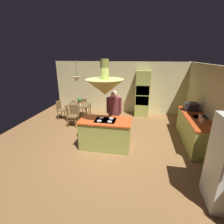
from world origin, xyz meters
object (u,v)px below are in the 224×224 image
Objects in this scene: cup_on_table at (80,104)px; person_at_island at (114,111)px; canister_sugar at (200,118)px; chair_at_corner at (61,108)px; microwave_on_counter at (191,107)px; chair_by_back_wall at (84,106)px; chair_facing_island at (73,114)px; dining_table at (79,106)px; canister_flour at (202,121)px; potted_plant_on_table at (80,100)px; kitchen_island at (106,134)px; oven_tower at (142,94)px.

person_at_island is at bearing -35.28° from cup_on_table.
chair_at_corner is at bearing 162.62° from canister_sugar.
chair_by_back_wall is at bearing 164.75° from microwave_on_counter.
chair_facing_island is at bearing -109.35° from cup_on_table.
chair_at_corner reaches higher than cup_on_table.
chair_facing_island is 1.00× the size of chair_at_corner.
cup_on_table is at bearing 70.65° from chair_facing_island.
dining_table is 0.30m from cup_on_table.
canister_flour is at bearing -22.43° from dining_table.
potted_plant_on_table reaches higher than dining_table.
potted_plant_on_table is 0.25m from cup_on_table.
canister_flour reaches higher than cup_on_table.
person_at_island is 2.80m from chair_by_back_wall.
chair_facing_island and chair_at_corner have the same top height.
dining_table is at bearing 177.63° from potted_plant_on_table.
chair_by_back_wall reaches higher than cup_on_table.
cup_on_table is 0.49× the size of canister_flour.
canister_flour reaches higher than kitchen_island.
chair_facing_island is at bearing -90.00° from dining_table.
oven_tower reaches higher than kitchen_island.
chair_by_back_wall is (0.00, 1.25, 0.00)m from chair_facing_island.
potted_plant_on_table is at bearing -2.37° from dining_table.
chair_facing_island is (-2.80, -1.77, -0.58)m from oven_tower.
dining_table is 0.29m from potted_plant_on_table.
chair_facing_island is 1.00× the size of chair_by_back_wall.
canister_flour is (4.54, -1.87, 0.38)m from dining_table.
potted_plant_on_table is at bearing 157.30° from canister_flour.
canister_flour is at bearing -90.00° from canister_sugar.
potted_plant_on_table is (0.94, -0.00, 0.42)m from chair_at_corner.
chair_by_back_wall is 4.75× the size of canister_flour.
potted_plant_on_table is at bearing 96.12° from chair_by_back_wall.
person_at_island is at bearing -22.90° from chair_facing_island.
person_at_island reaches higher than potted_plant_on_table.
chair_at_corner is at bearing 144.25° from chair_facing_island.
potted_plant_on_table is (0.07, -0.63, 0.42)m from chair_by_back_wall.
oven_tower reaches higher than canister_sugar.
oven_tower is 2.50× the size of chair_at_corner.
canister_sugar is (4.54, -1.07, 0.54)m from chair_facing_island.
cup_on_table is 4.70m from canister_flour.
chair_at_corner is at bearing 152.64° from person_at_island.
kitchen_island is 0.88m from person_at_island.
chair_by_back_wall is 5.21m from canister_flour.
potted_plant_on_table is at bearing 172.25° from microwave_on_counter.
person_at_island is 2.80m from microwave_on_counter.
dining_table is 1.13× the size of chair_facing_island.
person_at_island is 19.13× the size of cup_on_table.
kitchen_island is at bearing -52.10° from potted_plant_on_table.
kitchen_island is 2.25m from chair_facing_island.
dining_table is 4.93m from canister_flour.
microwave_on_counter is at bearing 27.66° from kitchen_island.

